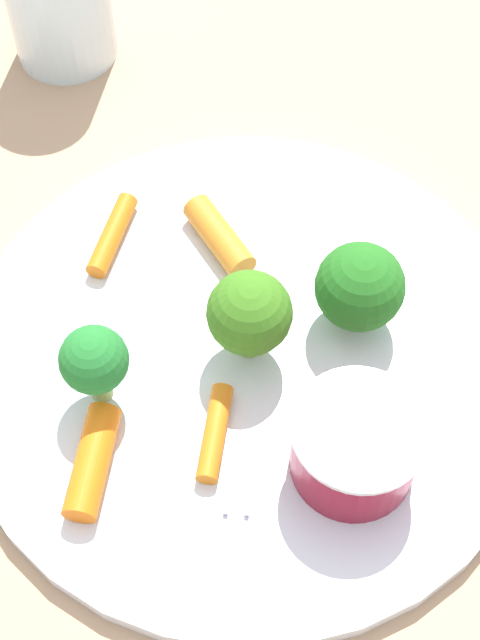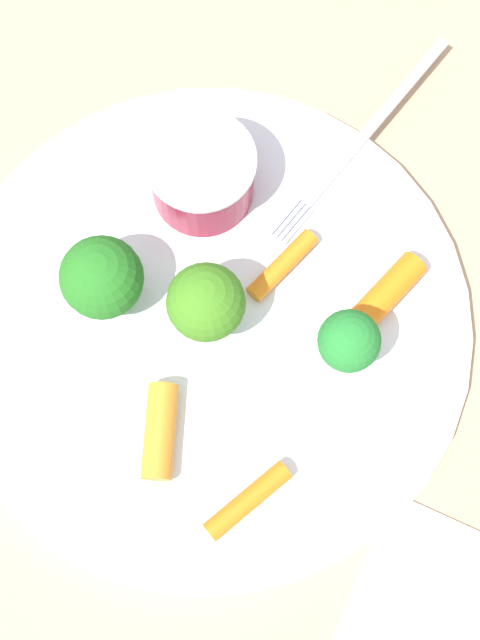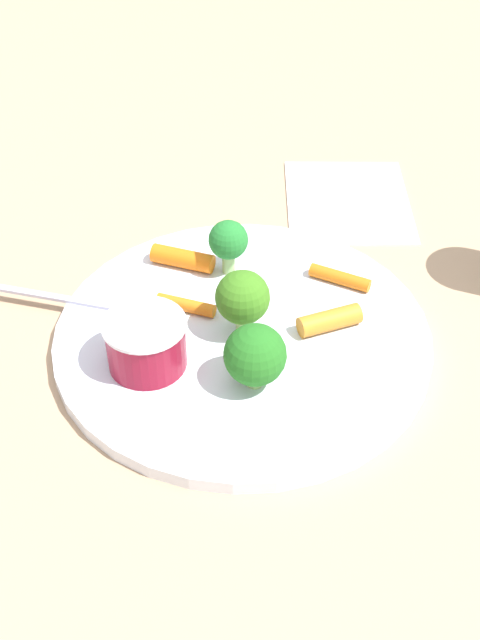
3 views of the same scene
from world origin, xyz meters
name	(u,v)px [view 1 (image 1 of 3)]	position (x,y,z in m)	size (l,w,h in m)	color
ground_plane	(249,361)	(0.00, 0.00, 0.00)	(2.40, 2.40, 0.00)	tan
plate	(249,355)	(0.00, 0.00, 0.01)	(0.31, 0.31, 0.01)	white
sauce_cup	(356,446)	(-0.08, -0.03, 0.03)	(0.06, 0.06, 0.04)	maroon
broccoli_floret_0	(253,313)	(0.00, 0.00, 0.05)	(0.04, 0.04, 0.06)	#8DB965
broccoli_floret_1	(93,356)	(0.00, 0.08, 0.05)	(0.03, 0.03, 0.05)	#8CB66A
broccoli_floret_2	(359,287)	(0.00, -0.06, 0.04)	(0.05, 0.05, 0.05)	#94C067
carrot_stick_0	(219,237)	(0.07, -0.01, 0.02)	(0.02, 0.02, 0.05)	orange
carrot_stick_1	(215,433)	(-0.04, 0.03, 0.02)	(0.01, 0.01, 0.05)	orange
carrot_stick_2	(92,462)	(-0.04, 0.09, 0.02)	(0.02, 0.02, 0.06)	orange
carrot_stick_3	(112,235)	(0.09, 0.05, 0.02)	(0.01, 0.01, 0.05)	orange
fork	(227,634)	(-0.14, 0.06, 0.01)	(0.16, 0.08, 0.00)	#ACABC2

